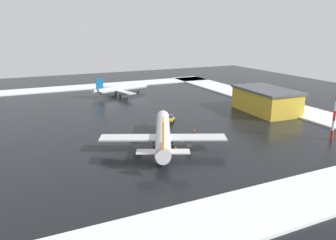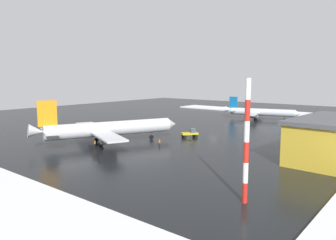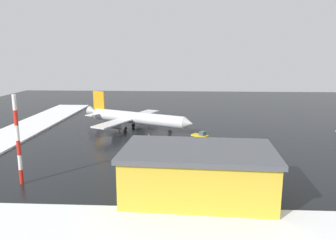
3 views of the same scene
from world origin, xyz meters
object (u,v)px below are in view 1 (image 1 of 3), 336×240
Objects in this scene: antenna_mast at (335,111)px; cargo_hangar at (266,100)px; ground_crew_mid_apron at (194,131)px; ground_crew_near_tug at (176,149)px; airplane_parked_starboard at (163,133)px; pushback_tug at (170,119)px; airplane_foreground_jet at (121,89)px.

cargo_hangar is at bearing -8.03° from antenna_mast.
ground_crew_mid_apron and ground_crew_near_tug have the same top height.
airplane_parked_starboard is 23.62m from pushback_tug.
ground_crew_near_tug is (-10.77, 11.43, 0.00)m from ground_crew_mid_apron.
antenna_mast reaches higher than cargo_hangar.
airplane_parked_starboard is at bearing -112.90° from airplane_foreground_jet.
ground_crew_near_tug is 45.81m from antenna_mast.
ground_crew_mid_apron is (5.78, -12.66, -2.85)m from airplane_parked_starboard.
pushback_tug is 14.60m from ground_crew_mid_apron.
ground_crew_mid_apron is at bearing 111.51° from cargo_hangar.
airplane_parked_starboard is 1.43× the size of cargo_hangar.
airplane_parked_starboard is 21.51× the size of ground_crew_mid_apron.
ground_crew_mid_apron is (-14.56, -0.93, -0.31)m from pushback_tug.
airplane_foreground_jet reaches higher than ground_crew_mid_apron.
antenna_mast is (-9.63, -44.16, 7.48)m from ground_crew_near_tug.
antenna_mast is (-34.96, -33.65, 7.16)m from pushback_tug.
pushback_tug is 0.30× the size of antenna_mast.
ground_crew_near_tug is 0.10× the size of antenna_mast.
airplane_foreground_jet is 66.03m from cargo_hangar.
cargo_hangar is (18.15, -50.01, 0.62)m from airplane_parked_starboard.
airplane_foreground_jet is at bearing 15.71° from airplane_parked_starboard.
ground_crew_near_tug is at bearing -165.76° from pushback_tug.
cargo_hangar is (32.76, -4.62, -4.01)m from antenna_mast.
airplane_foreground_jet is 65.25m from ground_crew_mid_apron.
antenna_mast is at bearing -131.57° from ground_crew_mid_apron.
airplane_parked_starboard reaches higher than pushback_tug.
ground_crew_mid_apron is (-65.18, -2.25, -1.96)m from airplane_foreground_jet.
ground_crew_near_tug is at bearing 123.65° from ground_crew_mid_apron.
antenna_mast reaches higher than airplane_foreground_jet.
airplane_foreground_jet is at bearing 40.06° from cargo_hangar.
antenna_mast is (-20.40, -32.73, 7.48)m from ground_crew_mid_apron.
antenna_mast is 0.65× the size of cargo_hangar.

